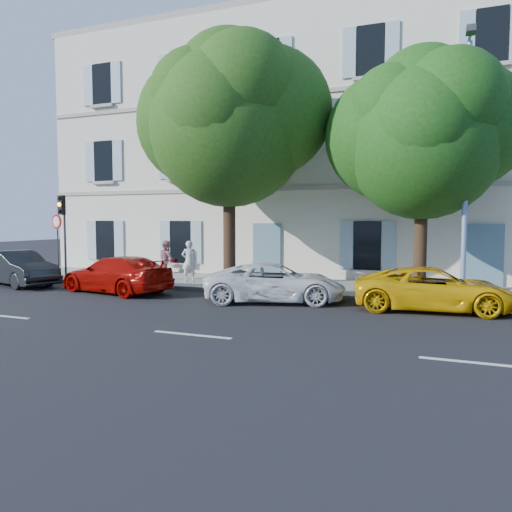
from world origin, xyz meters
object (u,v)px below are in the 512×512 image
at_px(road_sign, 57,232).
at_px(pedestrian_b, 167,260).
at_px(car_white_coupe, 275,283).
at_px(tree_left, 229,128).
at_px(pedestrian_a, 189,261).
at_px(street_lamp, 467,154).
at_px(car_red_coupe, 117,274).
at_px(traffic_light, 63,218).
at_px(car_yellow_supercar, 434,289).
at_px(car_dark_sedan, 17,268).
at_px(tree_right, 423,142).

height_order(road_sign, pedestrian_b, road_sign).
distance_m(car_white_coupe, tree_left, 6.34).
xyz_separation_m(car_white_coupe, road_sign, (-10.77, 1.85, 1.49)).
distance_m(car_white_coupe, pedestrian_a, 5.31).
bearing_deg(pedestrian_b, car_white_coupe, -160.87).
xyz_separation_m(road_sign, pedestrian_a, (6.14, 0.73, -1.14)).
height_order(pedestrian_a, pedestrian_b, pedestrian_a).
bearing_deg(pedestrian_b, street_lamp, -141.67).
bearing_deg(pedestrian_a, car_red_coupe, 39.72).
bearing_deg(tree_left, car_red_coupe, -147.50).
bearing_deg(pedestrian_a, traffic_light, -15.47).
bearing_deg(car_white_coupe, traffic_light, 62.98).
height_order(car_yellow_supercar, pedestrian_a, pedestrian_a).
relative_size(street_lamp, pedestrian_a, 4.78).
relative_size(tree_left, pedestrian_a, 5.55).
relative_size(car_red_coupe, tree_left, 0.50).
xyz_separation_m(tree_left, pedestrian_b, (-3.22, 0.72, -5.09)).
xyz_separation_m(car_dark_sedan, pedestrian_a, (6.36, 2.73, 0.28)).
relative_size(car_red_coupe, pedestrian_a, 2.78).
bearing_deg(road_sign, car_yellow_supercar, -5.62).
relative_size(road_sign, pedestrian_b, 1.65).
relative_size(car_white_coupe, pedestrian_b, 2.73).
distance_m(car_white_coupe, road_sign, 11.03).
xyz_separation_m(car_dark_sedan, car_red_coupe, (4.93, -0.08, -0.03)).
relative_size(traffic_light, pedestrian_a, 2.14).
distance_m(car_yellow_supercar, traffic_light, 15.44).
height_order(car_white_coupe, road_sign, road_sign).
relative_size(car_yellow_supercar, tree_right, 0.58).
bearing_deg(car_white_coupe, car_yellow_supercar, -103.65).
bearing_deg(street_lamp, car_red_coupe, -171.51).
relative_size(tree_left, traffic_light, 2.60).
height_order(car_red_coupe, pedestrian_b, pedestrian_b).
bearing_deg(car_white_coupe, street_lamp, -92.25).
distance_m(car_dark_sedan, pedestrian_a, 6.92).
xyz_separation_m(tree_left, road_sign, (-8.22, -0.15, -3.95)).
bearing_deg(street_lamp, traffic_light, 179.05).
xyz_separation_m(car_red_coupe, street_lamp, (11.67, 1.74, 3.97)).
xyz_separation_m(tree_right, pedestrian_a, (-8.92, 0.14, -4.22)).
relative_size(car_red_coupe, traffic_light, 1.30).
height_order(tree_left, traffic_light, tree_left).
relative_size(car_yellow_supercar, tree_left, 0.50).
bearing_deg(tree_right, car_red_coupe, -165.54).
bearing_deg(road_sign, traffic_light, -10.05).
bearing_deg(traffic_light, car_red_coupe, -24.86).
bearing_deg(car_yellow_supercar, tree_left, 71.11).
distance_m(car_dark_sedan, traffic_light, 2.85).
bearing_deg(car_dark_sedan, car_white_coupe, -73.34).
xyz_separation_m(tree_left, street_lamp, (8.18, -0.49, -1.43)).
height_order(car_dark_sedan, car_yellow_supercar, car_dark_sedan).
relative_size(car_yellow_supercar, pedestrian_b, 2.76).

